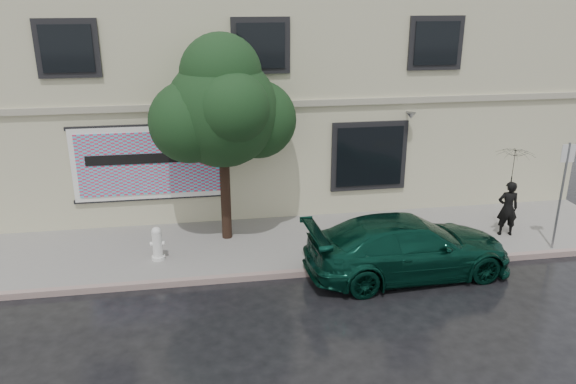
{
  "coord_description": "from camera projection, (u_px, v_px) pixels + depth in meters",
  "views": [
    {
      "loc": [
        -1.76,
        -10.56,
        6.57
      ],
      "look_at": [
        0.3,
        2.2,
        1.95
      ],
      "focal_mm": 35.0,
      "sensor_mm": 36.0,
      "label": 1
    }
  ],
  "objects": [
    {
      "name": "street_tree",
      "position": [
        222.0,
        112.0,
        14.39
      ],
      "size": [
        2.9,
        2.9,
        4.98
      ],
      "color": "black",
      "rests_on": "sidewalk"
    },
    {
      "name": "fire_hydrant",
      "position": [
        157.0,
        244.0,
        14.15
      ],
      "size": [
        0.36,
        0.34,
        0.88
      ],
      "rotation": [
        0.0,
        0.0,
        -0.02
      ],
      "color": "silver",
      "rests_on": "sidewalk"
    },
    {
      "name": "car",
      "position": [
        408.0,
        247.0,
        13.63
      ],
      "size": [
        5.18,
        2.56,
        1.47
      ],
      "primitive_type": "imported",
      "rotation": [
        0.0,
        0.0,
        1.64
      ],
      "color": "#083024",
      "rests_on": "ground"
    },
    {
      "name": "curb",
      "position": [
        280.0,
        275.0,
        13.66
      ],
      "size": [
        20.0,
        0.18,
        0.16
      ],
      "primitive_type": "cube",
      "color": "gray",
      "rests_on": "ground"
    },
    {
      "name": "billboard",
      "position": [
        149.0,
        163.0,
        15.69
      ],
      "size": [
        4.3,
        0.16,
        2.2
      ],
      "color": "white",
      "rests_on": "ground"
    },
    {
      "name": "umbrella",
      "position": [
        513.0,
        167.0,
        15.08
      ],
      "size": [
        1.39,
        1.39,
        0.81
      ],
      "primitive_type": "imported",
      "rotation": [
        0.0,
        0.0,
        -0.33
      ],
      "color": "black",
      "rests_on": "pedestrian"
    },
    {
      "name": "pedestrian",
      "position": [
        508.0,
        208.0,
        15.48
      ],
      "size": [
        0.63,
        0.47,
        1.57
      ],
      "primitive_type": "imported",
      "rotation": [
        0.0,
        0.0,
        2.97
      ],
      "color": "black",
      "rests_on": "sidewalk"
    },
    {
      "name": "ground",
      "position": [
        290.0,
        310.0,
        12.29
      ],
      "size": [
        90.0,
        90.0,
        0.0
      ],
      "primitive_type": "plane",
      "color": "black",
      "rests_on": "ground"
    },
    {
      "name": "sign_pole",
      "position": [
        562.0,
        187.0,
        14.35
      ],
      "size": [
        0.36,
        0.06,
        2.88
      ],
      "rotation": [
        0.0,
        0.0,
        -0.08
      ],
      "color": "gray",
      "rests_on": "sidewalk"
    },
    {
      "name": "sidewalk",
      "position": [
        271.0,
        245.0,
        15.29
      ],
      "size": [
        20.0,
        3.5,
        0.15
      ],
      "primitive_type": "cube",
      "color": "gray",
      "rests_on": "ground"
    },
    {
      "name": "building",
      "position": [
        248.0,
        86.0,
        19.47
      ],
      "size": [
        20.0,
        8.12,
        7.0
      ],
      "color": "#BAB495",
      "rests_on": "ground"
    }
  ]
}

